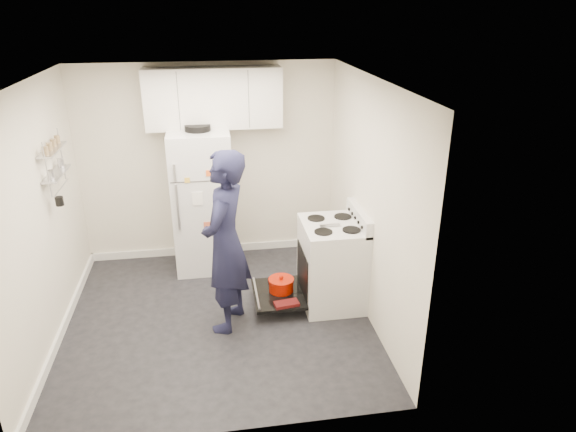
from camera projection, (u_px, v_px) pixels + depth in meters
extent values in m
cube|color=black|center=(218.00, 318.00, 5.53)|extent=(3.20, 3.20, 0.01)
cube|color=white|center=(204.00, 81.00, 4.55)|extent=(3.20, 3.20, 0.01)
cube|color=beige|center=(209.00, 164.00, 6.50)|extent=(3.20, 0.01, 2.50)
cube|color=beige|center=(217.00, 297.00, 3.59)|extent=(3.20, 0.01, 2.50)
cube|color=beige|center=(40.00, 221.00, 4.81)|extent=(0.01, 3.20, 2.50)
cube|color=beige|center=(369.00, 202.00, 5.27)|extent=(0.01, 3.20, 2.50)
cube|color=white|center=(63.00, 328.00, 5.28)|extent=(0.03, 3.20, 0.10)
cube|color=white|center=(214.00, 249.00, 6.95)|extent=(3.20, 0.03, 0.10)
cube|color=silver|center=(332.00, 265.00, 5.67)|extent=(0.65, 0.76, 0.92)
cube|color=black|center=(325.00, 270.00, 5.68)|extent=(0.53, 0.60, 0.52)
cube|color=orange|center=(349.00, 268.00, 5.72)|extent=(0.02, 0.56, 0.46)
cylinder|color=black|center=(329.00, 284.00, 5.76)|extent=(0.34, 0.34, 0.02)
cube|color=silver|center=(359.00, 218.00, 5.50)|extent=(0.08, 0.76, 0.18)
cube|color=silver|center=(333.00, 226.00, 5.48)|extent=(0.65, 0.76, 0.03)
cube|color=#B2B2B7|center=(330.00, 225.00, 5.42)|extent=(0.22, 0.03, 0.01)
cube|color=black|center=(278.00, 294.00, 5.71)|extent=(0.55, 0.70, 0.03)
cylinder|color=#B2B2B7|center=(256.00, 293.00, 5.66)|extent=(0.02, 0.66, 0.02)
cylinder|color=#B21401|center=(281.00, 285.00, 5.72)|extent=(0.27, 0.27, 0.13)
cylinder|color=#B21401|center=(281.00, 280.00, 5.69)|extent=(0.28, 0.28, 0.02)
sphere|color=#B21401|center=(281.00, 277.00, 5.68)|extent=(0.04, 0.04, 0.04)
cube|color=maroon|center=(286.00, 304.00, 5.46)|extent=(0.28, 0.17, 0.04)
cube|color=maroon|center=(280.00, 281.00, 5.89)|extent=(0.27, 0.15, 0.04)
cube|color=silver|center=(203.00, 201.00, 6.31)|extent=(0.72, 0.70, 1.76)
cube|color=#4C4C4C|center=(201.00, 181.00, 5.84)|extent=(0.68, 0.01, 0.01)
cube|color=#B2B2B7|center=(175.00, 173.00, 5.74)|extent=(0.03, 0.03, 0.20)
cube|color=#B2B2B7|center=(178.00, 208.00, 5.90)|extent=(0.03, 0.03, 0.55)
cylinder|color=black|center=(198.00, 128.00, 5.95)|extent=(0.30, 0.30, 0.07)
cube|color=white|center=(198.00, 199.00, 5.91)|extent=(0.12, 0.01, 0.16)
cube|color=gold|center=(187.00, 180.00, 5.80)|extent=(0.06, 0.01, 0.06)
cube|color=orange|center=(209.00, 173.00, 5.81)|extent=(0.07, 0.01, 0.07)
cube|color=#C15637|center=(208.00, 226.00, 6.06)|extent=(0.10, 0.01, 0.10)
cube|color=green|center=(218.00, 210.00, 6.00)|extent=(0.09, 0.01, 0.12)
cube|color=silver|center=(214.00, 98.00, 6.03)|extent=(1.60, 0.33, 0.70)
cube|color=#B2B2B7|center=(52.00, 150.00, 5.06)|extent=(0.14, 0.60, 0.02)
cube|color=#B2B2B7|center=(57.00, 174.00, 5.16)|extent=(0.14, 0.60, 0.02)
cylinder|color=black|center=(59.00, 201.00, 5.09)|extent=(0.08, 0.08, 0.09)
imported|color=#171833|center=(226.00, 243.00, 5.08)|extent=(0.67, 0.81, 1.89)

